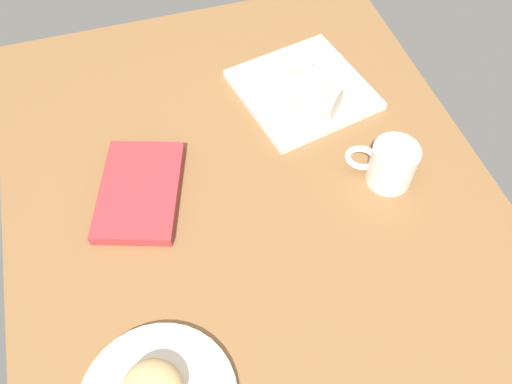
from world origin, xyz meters
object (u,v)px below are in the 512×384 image
book_stack (140,191)px  breakfast_wrap (306,92)px  coffee_mug (390,164)px  square_plate (303,90)px  sauce_cup (301,64)px

book_stack → breakfast_wrap: bearing=107.8°
breakfast_wrap → coffee_mug: size_ratio=1.15×
coffee_mug → square_plate: bearing=-164.3°
breakfast_wrap → book_stack: breakfast_wrap is taller
sauce_cup → breakfast_wrap: breakfast_wrap is taller
square_plate → sauce_cup: size_ratio=4.73×
square_plate → book_stack: 41.28cm
sauce_cup → coffee_mug: coffee_mug is taller
coffee_mug → sauce_cup: bearing=-169.4°
square_plate → sauce_cup: bearing=165.3°
sauce_cup → breakfast_wrap: size_ratio=0.39×
breakfast_wrap → sauce_cup: bearing=-147.8°
book_stack → coffee_mug: size_ratio=2.10×
square_plate → coffee_mug: (26.17, 7.37, 3.60)cm
book_stack → coffee_mug: (9.91, 45.31, 3.29)cm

